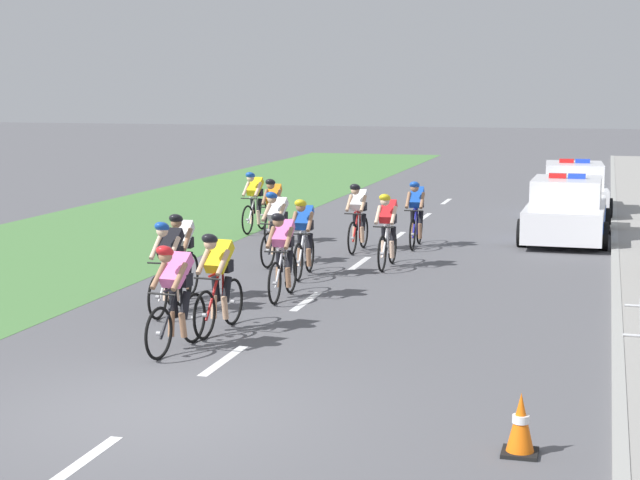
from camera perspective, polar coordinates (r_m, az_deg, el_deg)
ground_plane at (r=12.19m, az=-9.05°, el=-9.17°), size 160.00×160.00×0.00m
kerb_edge at (r=24.82m, az=15.72°, el=-0.20°), size 0.16×60.00×0.13m
grass_verge at (r=27.53m, az=-10.40°, el=0.67°), size 7.00×60.00×0.01m
lane_markings_centre at (r=21.71m, az=2.18°, el=-1.27°), size 0.14×25.60×0.01m
cyclist_lead at (r=14.59m, az=-7.87°, el=-3.02°), size 0.45×1.72×1.56m
cyclist_second at (r=15.63m, az=-5.56°, el=-2.20°), size 0.44×1.72×1.56m
cyclist_third at (r=17.04m, az=-8.18°, el=-1.37°), size 0.42×1.72×1.56m
cyclist_fourth at (r=18.01m, az=-7.53°, el=-0.82°), size 0.44×1.72×1.56m
cyclist_fifth at (r=18.00m, az=-2.05°, el=-0.76°), size 0.42×1.72×1.56m
cyclist_sixth at (r=20.08m, az=-0.89°, el=0.21°), size 0.43×1.72×1.56m
cyclist_seventh at (r=21.48m, az=-2.36°, el=0.74°), size 0.44×1.72×1.56m
cyclist_eighth at (r=21.10m, az=3.68°, el=0.59°), size 0.42×1.72×1.56m
cyclist_ninth at (r=23.16m, az=2.08°, el=1.31°), size 0.42×1.72×1.56m
cyclist_tenth at (r=23.82m, az=5.24°, el=1.48°), size 0.42×1.72×1.56m
cyclist_eleventh at (r=24.38m, az=-2.55°, el=1.66°), size 0.44×1.72×1.56m
cyclist_twelfth at (r=26.26m, az=-3.58°, el=2.14°), size 0.43×1.72×1.56m
police_car_nearest at (r=25.52m, az=13.23°, el=1.51°), size 2.04×4.42×1.59m
police_car_second at (r=30.55m, az=13.61°, el=2.61°), size 2.18×4.49×1.59m
traffic_cone_near at (r=10.79m, az=10.85°, el=-9.83°), size 0.36×0.36×0.64m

